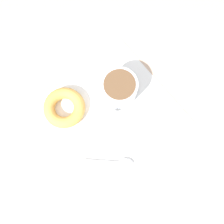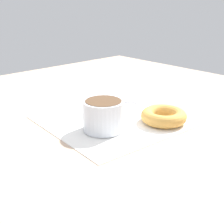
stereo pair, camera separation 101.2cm
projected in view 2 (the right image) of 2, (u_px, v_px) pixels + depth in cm
name	position (u px, v px, depth cm)	size (l,w,h in cm)	color
ground_plane	(113.00, 119.00, 78.85)	(120.00, 120.00, 2.00)	tan
napkin	(112.00, 120.00, 75.22)	(30.14, 30.14, 0.30)	white
coffee_cup	(104.00, 114.00, 68.64)	(9.15, 11.02, 6.79)	silver
donut	(164.00, 116.00, 73.42)	(10.77, 10.77, 2.97)	gold
spoon	(105.00, 102.00, 86.78)	(10.04, 9.51, 0.90)	silver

